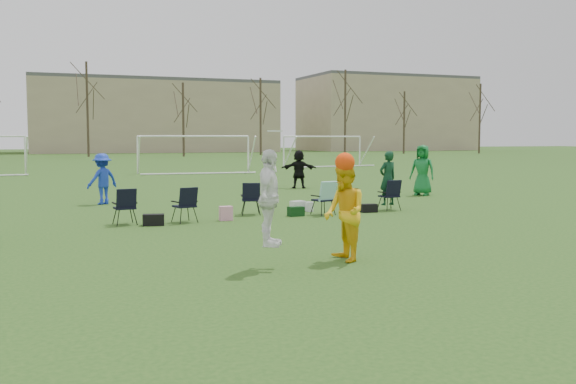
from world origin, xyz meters
name	(u,v)px	position (x,y,z in m)	size (l,w,h in m)	color
ground	(383,270)	(0.00, 0.00, 0.00)	(260.00, 260.00, 0.00)	#234B17
fielder_blue	(102,179)	(-3.51, 13.28, 0.88)	(1.14, 0.65, 1.76)	#1937BE
fielder_green_far	(422,170)	(8.76, 12.28, 1.01)	(0.99, 0.64, 2.02)	#126A2D
fielder_black	(299,169)	(5.52, 17.44, 0.87)	(1.61, 0.51, 1.74)	black
center_contest	(317,206)	(-0.83, 0.93, 1.07)	(2.35, 1.20, 2.43)	white
sideline_setup	(287,197)	(1.30, 8.00, 0.55)	(8.96, 2.10, 1.88)	#0E361F
goal_mid	(194,143)	(4.00, 32.00, 1.92)	(7.40, 0.63, 2.46)	white
goal_right	(323,142)	(16.00, 38.00, 1.92)	(7.35, 1.14, 2.46)	white
tree_line	(91,114)	(0.24, 69.85, 5.09)	(110.28, 3.28, 11.40)	#382B21
building_row	(121,115)	(6.73, 96.00, 5.99)	(126.00, 16.00, 13.00)	tan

